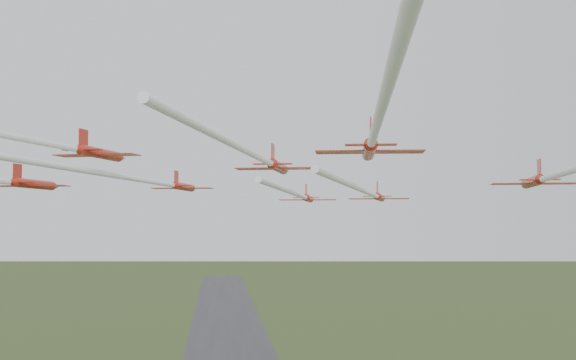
{
  "coord_description": "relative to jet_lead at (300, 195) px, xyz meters",
  "views": [
    {
      "loc": [
        -5.7,
        -86.99,
        54.52
      ],
      "look_at": [
        3.08,
        2.16,
        59.74
      ],
      "focal_mm": 45.0,
      "sensor_mm": 36.0,
      "label": 1
    }
  ],
  "objects": [
    {
      "name": "jet_row2_right",
      "position": [
        6.42,
        -13.8,
        -0.21
      ],
      "size": [
        20.16,
        57.31,
        2.43
      ],
      "rotation": [
        0.0,
        0.0,
        -0.3
      ],
      "color": "#B52416"
    },
    {
      "name": "jet_row2_left",
      "position": [
        -19.17,
        -10.72,
        1.24
      ],
      "size": [
        17.25,
        58.11,
        2.48
      ],
      "rotation": [
        0.0,
        0.0,
        -0.24
      ],
      "color": "#B52416"
    },
    {
      "name": "jet_row3_right",
      "position": [
        21.87,
        -26.96,
        0.95
      ],
      "size": [
        15.59,
        47.25,
        2.8
      ],
      "rotation": [
        0.0,
        0.0,
        -0.26
      ],
      "color": "#B52416"
    },
    {
      "name": "jet_lead",
      "position": [
        0.0,
        0.0,
        0.0
      ],
      "size": [
        14.93,
        55.08,
        2.55
      ],
      "rotation": [
        0.0,
        0.0,
        -0.21
      ],
      "color": "#B52416"
    },
    {
      "name": "jet_row3_mid",
      "position": [
        -6.6,
        -23.2,
        2.85
      ],
      "size": [
        15.94,
        53.1,
        2.87
      ],
      "rotation": [
        0.0,
        0.0,
        -0.23
      ],
      "color": "#B52416"
    },
    {
      "name": "jet_row4_right",
      "position": [
        0.69,
        -42.5,
        3.04
      ],
      "size": [
        14.15,
        55.19,
        2.94
      ],
      "rotation": [
        0.0,
        0.0,
        -0.18
      ],
      "color": "#B52416"
    }
  ]
}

